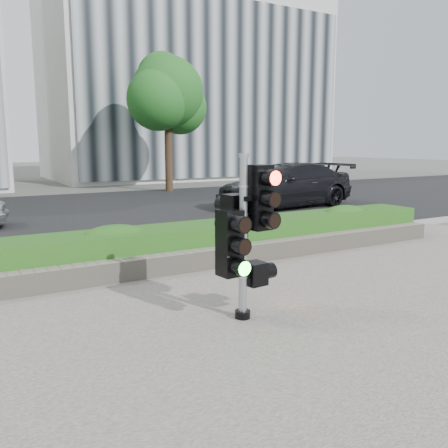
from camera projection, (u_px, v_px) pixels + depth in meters
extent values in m
plane|color=#51514C|center=(253.00, 302.00, 6.74)|extent=(120.00, 120.00, 0.00)
cube|color=#9E9389|center=(395.00, 373.00, 4.60)|extent=(16.00, 11.00, 0.03)
cube|color=black|center=(81.00, 214.00, 15.26)|extent=(60.00, 13.00, 0.02)
cube|color=gray|center=(165.00, 254.00, 9.41)|extent=(60.00, 0.25, 0.12)
cube|color=gray|center=(193.00, 260.00, 8.32)|extent=(12.00, 0.32, 0.34)
cube|color=green|center=(177.00, 244.00, 8.85)|extent=(12.00, 1.00, 0.68)
cube|color=#B7B7B2|center=(186.00, 89.00, 32.51)|extent=(18.00, 10.00, 12.00)
cylinder|color=black|center=(169.00, 154.00, 22.38)|extent=(0.36, 0.36, 3.58)
sphere|color=#164F1C|center=(167.00, 92.00, 21.92)|extent=(3.33, 3.33, 3.33)
sphere|color=#164F1C|center=(180.00, 107.00, 22.68)|extent=(2.56, 2.56, 2.56)
sphere|color=#164F1C|center=(158.00, 99.00, 21.34)|extent=(2.82, 2.82, 2.82)
sphere|color=#164F1C|center=(162.00, 77.00, 22.34)|extent=(2.30, 2.30, 2.30)
cylinder|color=black|center=(243.00, 314.00, 6.02)|extent=(0.20, 0.20, 0.10)
cylinder|color=gray|center=(243.00, 240.00, 5.86)|extent=(0.10, 0.10, 2.02)
cylinder|color=gray|center=(244.00, 156.00, 5.69)|extent=(0.13, 0.13, 0.05)
cube|color=#FF1107|center=(259.00, 197.00, 5.88)|extent=(0.28, 0.28, 0.81)
cube|color=#14E51E|center=(230.00, 243.00, 5.71)|extent=(0.28, 0.28, 0.81)
cube|color=black|center=(234.00, 216.00, 6.02)|extent=(0.28, 0.28, 0.55)
cube|color=orange|center=(255.00, 273.00, 6.09)|extent=(0.28, 0.28, 0.30)
imported|color=black|center=(285.00, 185.00, 16.77)|extent=(5.52, 2.62, 1.55)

